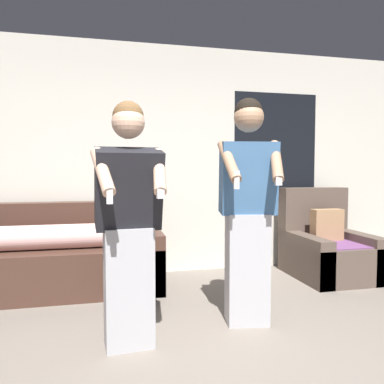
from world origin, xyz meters
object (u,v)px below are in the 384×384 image
Objects in this scene: armchair at (327,249)px; person_left at (129,225)px; couch at (59,259)px; person_right at (248,209)px.

armchair is 2.73m from person_left.
couch is 2.98m from armchair.
person_right reaches higher than couch.
armchair is 1.87m from person_right.
person_right is (1.57, -1.21, 0.60)m from couch.
person_left is (-2.35, -1.27, 0.54)m from armchair.
person_right is (0.94, 0.20, 0.07)m from person_left.
person_left is at bearing -167.84° from person_right.
person_right is at bearing -142.70° from armchair.
person_left is 0.97m from person_right.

